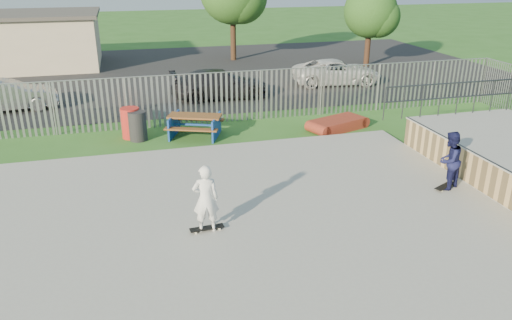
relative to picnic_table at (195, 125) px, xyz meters
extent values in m
plane|color=#2E6322|center=(-0.73, -7.54, -0.41)|extent=(120.00, 120.00, 0.00)
cube|color=#969691|center=(-0.73, -7.54, -0.33)|extent=(15.00, 12.00, 0.15)
cylinder|color=#383A3F|center=(6.79, -6.54, 0.67)|extent=(0.06, 7.00, 0.06)
cube|color=brown|center=(0.00, 0.00, 0.36)|extent=(2.04, 1.39, 0.06)
cube|color=brown|center=(-0.23, -0.59, 0.06)|extent=(1.87, 0.98, 0.05)
cube|color=brown|center=(0.23, 0.59, 0.06)|extent=(1.87, 0.98, 0.05)
cube|color=#153D96|center=(0.00, 0.00, -0.02)|extent=(2.12, 2.00, 0.78)
cube|color=maroon|center=(5.37, -0.58, -0.20)|extent=(2.28, 1.67, 0.41)
cylinder|color=red|center=(-2.27, 0.44, 0.15)|extent=(0.67, 0.67, 1.11)
cylinder|color=#242426|center=(-2.03, 0.09, 0.12)|extent=(0.63, 0.63, 1.05)
cube|color=black|center=(-0.73, 11.46, -0.40)|extent=(40.00, 18.00, 0.02)
imported|color=#A5A5AA|center=(-7.23, 5.33, 0.27)|extent=(4.15, 1.91, 1.32)
imported|color=black|center=(1.93, 5.14, 0.27)|extent=(4.55, 1.88, 1.32)
imported|color=silver|center=(8.33, 6.42, 0.24)|extent=(4.74, 2.57, 1.26)
cube|color=beige|center=(-8.73, 15.46, 1.09)|extent=(10.00, 6.00, 3.00)
cube|color=#4C4742|center=(-8.73, 15.46, 2.69)|extent=(10.40, 6.40, 0.20)
cylinder|color=#3F2819|center=(4.63, 14.59, 1.44)|extent=(0.36, 0.36, 3.70)
cylinder|color=#402719|center=(12.07, 10.53, 0.99)|extent=(0.33, 0.33, 2.79)
sphere|color=#274E1B|center=(12.07, 10.53, 2.85)|extent=(3.12, 3.12, 3.12)
cube|color=black|center=(5.97, -6.58, -0.19)|extent=(0.81, 0.53, 0.02)
cube|color=black|center=(-0.79, -7.23, -0.19)|extent=(0.81, 0.26, 0.02)
imported|color=#141741|center=(5.97, -6.58, 0.56)|extent=(0.98, 0.90, 1.63)
imported|color=white|center=(-0.79, -7.23, 0.56)|extent=(0.63, 0.45, 1.63)
camera|label=1|loc=(-2.27, -17.35, 5.55)|focal=35.00mm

